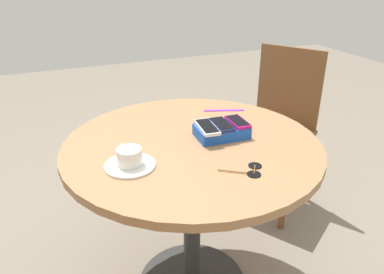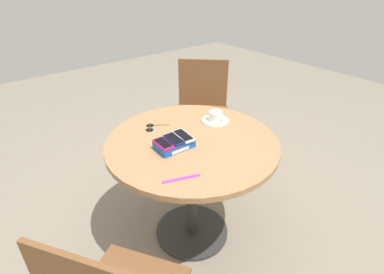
# 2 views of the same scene
# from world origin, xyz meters

# --- Properties ---
(ground_plane) EXTENTS (8.00, 8.00, 0.00)m
(ground_plane) POSITION_xyz_m (0.00, 0.00, 0.00)
(ground_plane) COLOR gray
(round_table) EXTENTS (0.95, 0.95, 0.71)m
(round_table) POSITION_xyz_m (0.00, 0.00, 0.58)
(round_table) COLOR #2D2D2D
(round_table) RESTS_ON ground_plane
(phone_box) EXTENTS (0.20, 0.13, 0.04)m
(phone_box) POSITION_xyz_m (-0.12, 0.00, 0.73)
(phone_box) COLOR blue
(phone_box) RESTS_ON round_table
(phone_magenta) EXTENTS (0.06, 0.12, 0.01)m
(phone_magenta) POSITION_xyz_m (-0.19, 0.00, 0.76)
(phone_magenta) COLOR #D11975
(phone_magenta) RESTS_ON phone_box
(phone_navy) EXTENTS (0.06, 0.13, 0.01)m
(phone_navy) POSITION_xyz_m (-0.12, -0.00, 0.76)
(phone_navy) COLOR navy
(phone_navy) RESTS_ON phone_box
(phone_white) EXTENTS (0.07, 0.15, 0.01)m
(phone_white) POSITION_xyz_m (-0.06, -0.00, 0.76)
(phone_white) COLOR silver
(phone_white) RESTS_ON phone_box
(saucer) EXTENTS (0.17, 0.17, 0.01)m
(saucer) POSITION_xyz_m (0.26, 0.09, 0.72)
(saucer) COLOR white
(saucer) RESTS_ON round_table
(coffee_cup) EXTENTS (0.08, 0.11, 0.06)m
(coffee_cup) POSITION_xyz_m (0.26, 0.09, 0.75)
(coffee_cup) COLOR white
(coffee_cup) RESTS_ON saucer
(lanyard_strap) EXTENTS (0.17, 0.08, 0.00)m
(lanyard_strap) POSITION_xyz_m (-0.25, -0.23, 0.71)
(lanyard_strap) COLOR purple
(lanyard_strap) RESTS_ON round_table
(sunglasses) EXTENTS (0.15, 0.09, 0.01)m
(sunglasses) POSITION_xyz_m (-0.10, 0.26, 0.71)
(sunglasses) COLOR black
(sunglasses) RESTS_ON round_table
(chair_near_window) EXTENTS (0.63, 0.63, 0.86)m
(chair_near_window) POSITION_xyz_m (0.65, 0.67, 0.46)
(chair_near_window) COLOR brown
(chair_near_window) RESTS_ON ground_plane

